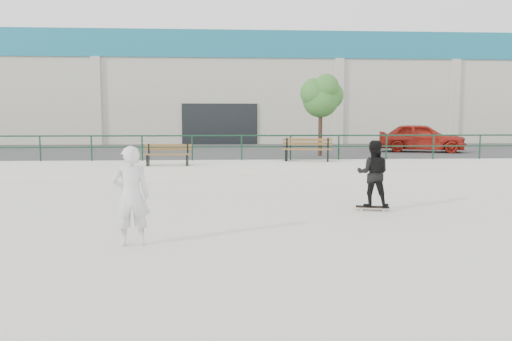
{
  "coord_description": "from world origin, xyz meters",
  "views": [
    {
      "loc": [
        0.3,
        -9.45,
        2.16
      ],
      "look_at": [
        1.03,
        2.0,
        0.98
      ],
      "focal_mm": 35.0,
      "sensor_mm": 36.0,
      "label": 1
    }
  ],
  "objects": [
    {
      "name": "tree",
      "position": [
        4.67,
        13.0,
        3.24
      ],
      "size": [
        2.06,
        1.83,
        3.66
      ],
      "color": "#402B20",
      "rests_on": "parking_strip"
    },
    {
      "name": "ledge",
      "position": [
        0.0,
        9.5,
        0.25
      ],
      "size": [
        30.0,
        3.0,
        0.5
      ],
      "primitive_type": "cube",
      "color": "beige",
      "rests_on": "ground"
    },
    {
      "name": "parking_strip",
      "position": [
        0.0,
        18.0,
        0.25
      ],
      "size": [
        60.0,
        14.0,
        0.5
      ],
      "primitive_type": "cube",
      "color": "#353535",
      "rests_on": "ground"
    },
    {
      "name": "skateboard",
      "position": [
        3.82,
        2.08,
        0.07
      ],
      "size": [
        0.81,
        0.38,
        0.09
      ],
      "rotation": [
        0.0,
        0.0,
        -0.25
      ],
      "color": "black",
      "rests_on": "ground"
    },
    {
      "name": "seated_skater",
      "position": [
        -1.3,
        -0.91,
        0.86
      ],
      "size": [
        0.68,
        0.5,
        1.72
      ],
      "primitive_type": "imported",
      "rotation": [
        0.0,
        0.0,
        3.3
      ],
      "color": "silver",
      "rests_on": "ground"
    },
    {
      "name": "railing",
      "position": [
        -0.0,
        10.8,
        1.24
      ],
      "size": [
        28.0,
        0.06,
        1.03
      ],
      "color": "#143924",
      "rests_on": "ledge"
    },
    {
      "name": "commercial_building",
      "position": [
        -0.0,
        31.99,
        4.58
      ],
      "size": [
        44.2,
        16.33,
        8.0
      ],
      "color": "#B1AE9E",
      "rests_on": "ground"
    },
    {
      "name": "standing_skater",
      "position": [
        3.82,
        2.08,
        0.88
      ],
      "size": [
        0.9,
        0.79,
        1.57
      ],
      "primitive_type": "imported",
      "rotation": [
        0.0,
        0.0,
        2.85
      ],
      "color": "black",
      "rests_on": "skateboard"
    },
    {
      "name": "ground",
      "position": [
        0.0,
        0.0,
        0.0
      ],
      "size": [
        120.0,
        120.0,
        0.0
      ],
      "primitive_type": "plane",
      "color": "beige",
      "rests_on": "ground"
    },
    {
      "name": "bench_left",
      "position": [
        -1.74,
        8.65,
        0.88
      ],
      "size": [
        1.69,
        0.52,
        0.78
      ],
      "rotation": [
        0.0,
        0.0,
        -0.01
      ],
      "color": "brown",
      "rests_on": "ledge"
    },
    {
      "name": "bench_right",
      "position": [
        3.6,
        10.25,
        0.95
      ],
      "size": [
        2.06,
        0.97,
        0.91
      ],
      "rotation": [
        0.0,
        0.0,
        -0.21
      ],
      "color": "brown",
      "rests_on": "ledge"
    },
    {
      "name": "red_car",
      "position": [
        10.34,
        15.44,
        1.23
      ],
      "size": [
        4.63,
        3.09,
        1.46
      ],
      "primitive_type": "imported",
      "rotation": [
        0.0,
        0.0,
        1.22
      ],
      "color": "maroon",
      "rests_on": "parking_strip"
    }
  ]
}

